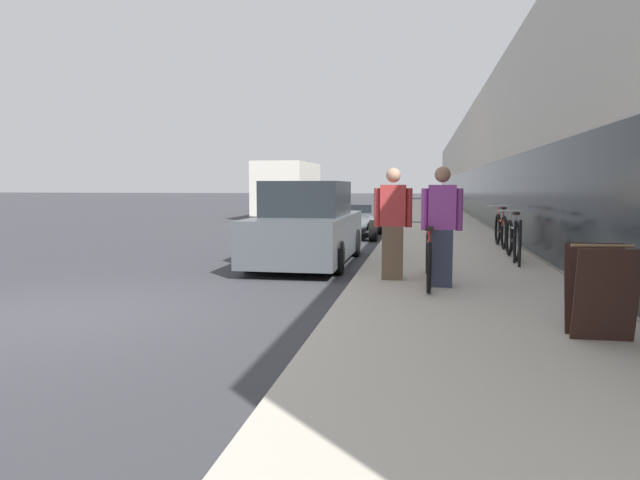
# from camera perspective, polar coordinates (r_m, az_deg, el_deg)

# --- Properties ---
(ground_plane) EXTENTS (220.00, 220.00, 0.00)m
(ground_plane) POSITION_cam_1_polar(r_m,az_deg,el_deg) (7.54, -25.18, -7.06)
(ground_plane) COLOR #38383D
(sidewalk_slab) EXTENTS (3.34, 70.00, 0.12)m
(sidewalk_slab) POSITION_cam_1_polar(r_m,az_deg,el_deg) (27.04, 11.44, 2.16)
(sidewalk_slab) COLOR #BCB5A5
(sidewalk_slab) RESTS_ON ground
(storefront_facade) EXTENTS (10.01, 70.00, 5.52)m
(storefront_facade) POSITION_cam_1_polar(r_m,az_deg,el_deg) (35.77, 22.11, 6.97)
(storefront_facade) COLOR #BCB7AD
(storefront_facade) RESTS_ON ground
(tandem_bicycle) EXTENTS (0.52, 2.40, 0.88)m
(tandem_bicycle) POSITION_cam_1_polar(r_m,az_deg,el_deg) (8.65, 10.78, -1.75)
(tandem_bicycle) COLOR black
(tandem_bicycle) RESTS_ON sidewalk_slab
(person_rider) EXTENTS (0.58, 0.23, 1.72)m
(person_rider) POSITION_cam_1_polar(r_m,az_deg,el_deg) (8.31, 12.07, 1.31)
(person_rider) COLOR #33384C
(person_rider) RESTS_ON sidewalk_slab
(person_bystander) EXTENTS (0.58, 0.23, 1.72)m
(person_bystander) POSITION_cam_1_polar(r_m,az_deg,el_deg) (8.84, 7.30, 1.63)
(person_bystander) COLOR brown
(person_bystander) RESTS_ON sidewalk_slab
(bike_rack_hoop) EXTENTS (0.05, 0.60, 0.84)m
(bike_rack_hoop) POSITION_cam_1_polar(r_m,az_deg,el_deg) (10.96, 19.16, 0.27)
(bike_rack_hoop) COLOR black
(bike_rack_hoop) RESTS_ON sidewalk_slab
(cruiser_bike_nearest) EXTENTS (0.52, 1.72, 0.95)m
(cruiser_bike_nearest) POSITION_cam_1_polar(r_m,az_deg,el_deg) (11.95, 18.73, 0.13)
(cruiser_bike_nearest) COLOR black
(cruiser_bike_nearest) RESTS_ON sidewalk_slab
(cruiser_bike_middle) EXTENTS (0.52, 1.83, 0.96)m
(cruiser_bike_middle) POSITION_cam_1_polar(r_m,az_deg,el_deg) (14.14, 17.63, 0.97)
(cruiser_bike_middle) COLOR black
(cruiser_bike_middle) RESTS_ON sidewalk_slab
(sandwich_board_sign) EXTENTS (0.56, 0.56, 0.90)m
(sandwich_board_sign) POSITION_cam_1_polar(r_m,az_deg,el_deg) (6.04, 26.23, -4.60)
(sandwich_board_sign) COLOR #331E19
(sandwich_board_sign) RESTS_ON sidewalk_slab
(parked_sedan_curbside) EXTENTS (1.79, 4.43, 1.65)m
(parked_sedan_curbside) POSITION_cam_1_polar(r_m,az_deg,el_deg) (11.44, -1.24, 1.33)
(parked_sedan_curbside) COLOR #4C5156
(parked_sedan_curbside) RESTS_ON ground
(vintage_roadster_curbside) EXTENTS (1.87, 4.23, 0.97)m
(vintage_roadster_curbside) POSITION_cam_1_polar(r_m,az_deg,el_deg) (17.40, 2.99, 1.68)
(vintage_roadster_curbside) COLOR #4C5156
(vintage_roadster_curbside) RESTS_ON ground
(moving_truck) EXTENTS (2.31, 6.74, 2.64)m
(moving_truck) POSITION_cam_1_polar(r_m,az_deg,el_deg) (27.65, -2.97, 4.99)
(moving_truck) COLOR orange
(moving_truck) RESTS_ON ground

